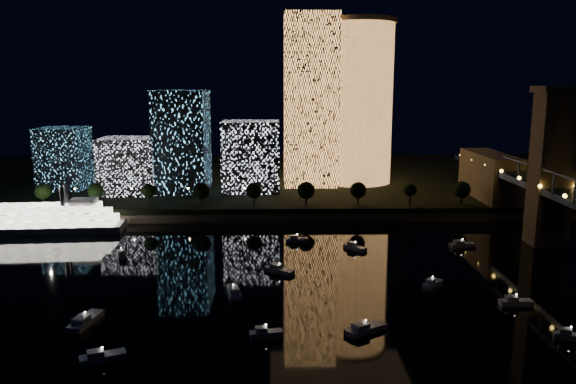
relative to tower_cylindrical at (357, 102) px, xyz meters
name	(u,v)px	position (x,y,z in m)	size (l,w,h in m)	color
ground	(369,306)	(-16.02, -138.22, -42.19)	(520.00, 520.00, 0.00)	black
far_bank	(318,179)	(-16.02, 21.78, -39.69)	(420.00, 160.00, 5.00)	black
seawall	(333,217)	(-16.02, -56.22, -40.69)	(420.00, 6.00, 3.00)	#6B5E4C
tower_cylindrical	(357,102)	(0.00, 0.00, 0.00)	(34.00, 34.00, 74.12)	#EE9B4C
tower_rectangular	(311,101)	(-21.86, -5.37, 0.69)	(23.81, 23.81, 75.75)	#EE9B4C
midrise_blocks	(169,152)	(-83.80, -19.16, -20.46)	(104.36, 32.35, 42.90)	white
riverboat	(39,220)	(-119.54, -70.23, -37.92)	(55.93, 15.38, 16.65)	silver
motorboats	(299,288)	(-31.93, -128.14, -41.37)	(111.80, 83.32, 2.78)	silver
esplanade_trees	(258,191)	(-44.63, -50.22, -31.72)	(166.34, 6.70, 8.85)	black
street_lamps	(244,191)	(-50.02, -44.22, -33.16)	(132.70, 0.70, 5.65)	black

